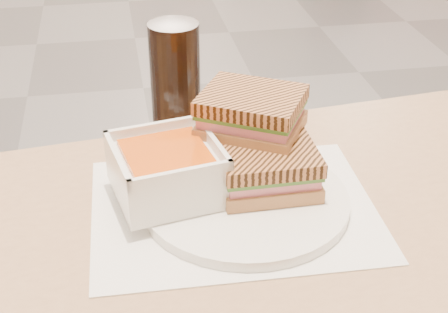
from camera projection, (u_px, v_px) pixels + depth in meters
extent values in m
cube|color=tan|center=(360.00, 253.00, 0.81)|extent=(1.27, 0.83, 0.03)
cube|color=white|center=(234.00, 209.00, 0.86)|extent=(0.37, 0.29, 0.00)
cylinder|color=white|center=(246.00, 201.00, 0.87)|extent=(0.27, 0.27, 0.01)
cube|color=white|center=(167.00, 174.00, 0.85)|extent=(0.15, 0.15, 0.05)
cube|color=#D9580F|center=(166.00, 154.00, 0.84)|extent=(0.12, 0.12, 0.01)
cube|color=white|center=(213.00, 142.00, 0.86)|extent=(0.03, 0.13, 0.02)
cube|color=white|center=(117.00, 160.00, 0.82)|extent=(0.03, 0.13, 0.02)
cube|color=white|center=(153.00, 128.00, 0.89)|extent=(0.13, 0.03, 0.02)
cube|color=white|center=(181.00, 176.00, 0.79)|extent=(0.13, 0.03, 0.02)
cube|color=#BF844C|center=(267.00, 180.00, 0.88)|extent=(0.13, 0.11, 0.02)
cube|color=#D8707F|center=(267.00, 170.00, 0.87)|extent=(0.12, 0.10, 0.01)
cube|color=#386B23|center=(267.00, 164.00, 0.86)|extent=(0.12, 0.10, 0.01)
cube|color=#A4673A|center=(268.00, 156.00, 0.86)|extent=(0.13, 0.11, 0.02)
cube|color=#BF844C|center=(251.00, 126.00, 0.90)|extent=(0.17, 0.16, 0.02)
cube|color=#D8707F|center=(251.00, 115.00, 0.89)|extent=(0.15, 0.15, 0.01)
cube|color=#386B23|center=(252.00, 109.00, 0.89)|extent=(0.16, 0.15, 0.01)
cube|color=#A4673A|center=(252.00, 100.00, 0.88)|extent=(0.17, 0.16, 0.02)
cylinder|color=black|center=(175.00, 75.00, 1.03)|extent=(0.08, 0.08, 0.17)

